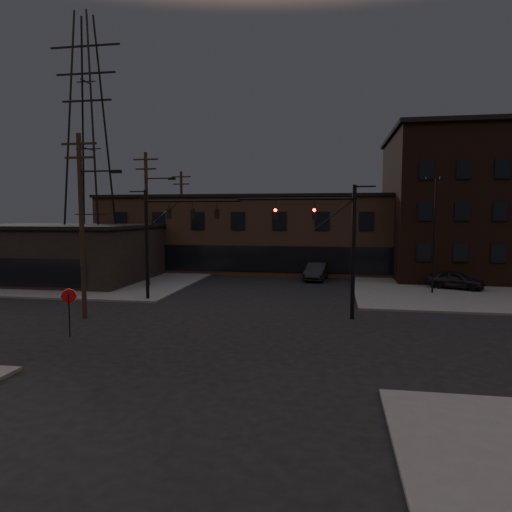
{
  "coord_description": "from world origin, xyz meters",
  "views": [
    {
      "loc": [
        5.34,
        -23.06,
        6.3
      ],
      "look_at": [
        0.24,
        6.73,
        3.5
      ],
      "focal_mm": 32.0,
      "sensor_mm": 36.0,
      "label": 1
    }
  ],
  "objects_px": {
    "traffic_signal_far": "(163,232)",
    "parked_car_lot_a": "(456,280)",
    "stop_sign": "(69,301)",
    "traffic_signal_near": "(334,237)",
    "car_crossing": "(317,271)",
    "parked_car_lot_b": "(487,273)"
  },
  "relations": [
    {
      "from": "traffic_signal_near",
      "to": "parked_car_lot_b",
      "type": "bearing_deg",
      "value": 51.41
    },
    {
      "from": "parked_car_lot_b",
      "to": "car_crossing",
      "type": "distance_m",
      "value": 15.79
    },
    {
      "from": "parked_car_lot_a",
      "to": "car_crossing",
      "type": "relative_size",
      "value": 0.87
    },
    {
      "from": "car_crossing",
      "to": "parked_car_lot_b",
      "type": "bearing_deg",
      "value": 13.38
    },
    {
      "from": "stop_sign",
      "to": "car_crossing",
      "type": "xyz_separation_m",
      "value": [
        11.78,
        22.47,
        -1.02
      ]
    },
    {
      "from": "parked_car_lot_a",
      "to": "car_crossing",
      "type": "height_order",
      "value": "car_crossing"
    },
    {
      "from": "stop_sign",
      "to": "parked_car_lot_b",
      "type": "distance_m",
      "value": 36.62
    },
    {
      "from": "stop_sign",
      "to": "traffic_signal_near",
      "type": "bearing_deg",
      "value": 25.9
    },
    {
      "from": "stop_sign",
      "to": "car_crossing",
      "type": "height_order",
      "value": "stop_sign"
    },
    {
      "from": "traffic_signal_far",
      "to": "parked_car_lot_a",
      "type": "bearing_deg",
      "value": 20.76
    },
    {
      "from": "traffic_signal_near",
      "to": "car_crossing",
      "type": "height_order",
      "value": "traffic_signal_near"
    },
    {
      "from": "traffic_signal_near",
      "to": "parked_car_lot_b",
      "type": "xyz_separation_m",
      "value": [
        14.12,
        17.7,
        -4.1
      ]
    },
    {
      "from": "traffic_signal_far",
      "to": "parked_car_lot_b",
      "type": "height_order",
      "value": "traffic_signal_far"
    },
    {
      "from": "parked_car_lot_b",
      "to": "car_crossing",
      "type": "relative_size",
      "value": 0.93
    },
    {
      "from": "traffic_signal_far",
      "to": "parked_car_lot_a",
      "type": "xyz_separation_m",
      "value": [
        22.03,
        8.35,
        -4.12
      ]
    },
    {
      "from": "traffic_signal_near",
      "to": "traffic_signal_far",
      "type": "bearing_deg",
      "value": 163.83
    },
    {
      "from": "traffic_signal_near",
      "to": "parked_car_lot_b",
      "type": "relative_size",
      "value": 1.7
    },
    {
      "from": "traffic_signal_far",
      "to": "car_crossing",
      "type": "height_order",
      "value": "traffic_signal_far"
    },
    {
      "from": "traffic_signal_near",
      "to": "parked_car_lot_b",
      "type": "distance_m",
      "value": 23.01
    },
    {
      "from": "traffic_signal_near",
      "to": "stop_sign",
      "type": "distance_m",
      "value": 15.17
    },
    {
      "from": "traffic_signal_far",
      "to": "parked_car_lot_b",
      "type": "xyz_separation_m",
      "value": [
        26.2,
        14.2,
        -4.18
      ]
    },
    {
      "from": "stop_sign",
      "to": "parked_car_lot_a",
      "type": "bearing_deg",
      "value": 38.19
    }
  ]
}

